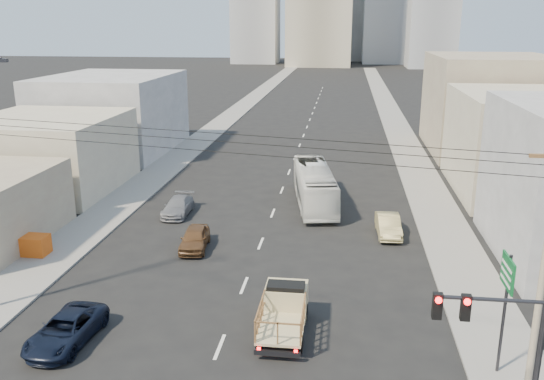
% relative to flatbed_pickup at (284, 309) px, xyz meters
% --- Properties ---
extents(ground, '(420.00, 420.00, 0.00)m').
position_rel_flatbed_pickup_xyz_m(ground, '(-2.56, -3.62, -1.09)').
color(ground, black).
rests_on(ground, ground).
extents(sidewalk_left, '(3.50, 180.00, 0.12)m').
position_rel_flatbed_pickup_xyz_m(sidewalk_left, '(-14.31, 66.38, -1.03)').
color(sidewalk_left, gray).
rests_on(sidewalk_left, ground).
extents(sidewalk_right, '(3.50, 180.00, 0.12)m').
position_rel_flatbed_pickup_xyz_m(sidewalk_right, '(9.19, 66.38, -1.03)').
color(sidewalk_right, gray).
rests_on(sidewalk_right, ground).
extents(lane_dashes, '(0.15, 104.00, 0.01)m').
position_rel_flatbed_pickup_xyz_m(lane_dashes, '(-2.56, 49.38, -1.09)').
color(lane_dashes, silver).
rests_on(lane_dashes, ground).
extents(flatbed_pickup, '(1.95, 4.41, 1.90)m').
position_rel_flatbed_pickup_xyz_m(flatbed_pickup, '(0.00, 0.00, 0.00)').
color(flatbed_pickup, tan).
rests_on(flatbed_pickup, ground).
extents(navy_pickup, '(2.36, 4.61, 1.25)m').
position_rel_flatbed_pickup_xyz_m(navy_pickup, '(-9.13, -2.12, -0.47)').
color(navy_pickup, black).
rests_on(navy_pickup, ground).
extents(city_bus, '(4.05, 10.73, 2.92)m').
position_rel_flatbed_pickup_xyz_m(city_bus, '(0.28, 18.92, 0.36)').
color(city_bus, silver).
rests_on(city_bus, ground).
extents(sedan_brown, '(1.90, 3.97, 1.31)m').
position_rel_flatbed_pickup_xyz_m(sedan_brown, '(-6.41, 9.05, -0.44)').
color(sedan_brown, brown).
rests_on(sedan_brown, ground).
extents(sedan_tan, '(1.59, 4.09, 1.33)m').
position_rel_flatbed_pickup_xyz_m(sedan_tan, '(5.40, 12.92, -0.43)').
color(sedan_tan, tan).
rests_on(sedan_tan, ground).
extents(sedan_grey, '(1.80, 4.24, 1.22)m').
position_rel_flatbed_pickup_xyz_m(sedan_grey, '(-9.25, 15.23, -0.49)').
color(sedan_grey, slate).
rests_on(sedan_grey, ground).
extents(traffic_signal, '(3.23, 0.35, 6.00)m').
position_rel_flatbed_pickup_xyz_m(traffic_signal, '(7.21, -7.13, 2.98)').
color(traffic_signal, '#2D2D33').
rests_on(traffic_signal, ground).
extents(green_sign, '(0.18, 1.60, 5.00)m').
position_rel_flatbed_pickup_xyz_m(green_sign, '(8.60, -2.12, 2.65)').
color(green_sign, '#2D2D33').
rests_on(green_sign, ground).
extents(utility_pole, '(1.80, 0.24, 10.00)m').
position_rel_flatbed_pickup_xyz_m(utility_pole, '(8.94, -4.62, 4.09)').
color(utility_pole, gray).
rests_on(utility_pole, ground).
extents(overhead_wires, '(23.01, 5.02, 0.72)m').
position_rel_flatbed_pickup_xyz_m(overhead_wires, '(-2.56, -2.12, 7.87)').
color(overhead_wires, black).
rests_on(overhead_wires, ground).
extents(crate_stack, '(1.80, 1.20, 1.14)m').
position_rel_flatbed_pickup_xyz_m(crate_stack, '(-15.56, 6.71, -0.40)').
color(crate_stack, '#D15213').
rests_on(crate_stack, sidewalk_left).
extents(bldg_right_mid, '(11.00, 14.00, 8.00)m').
position_rel_flatbed_pickup_xyz_m(bldg_right_mid, '(16.94, 24.38, 2.91)').
color(bldg_right_mid, '#B0A48E').
rests_on(bldg_right_mid, ground).
extents(bldg_right_far, '(12.00, 16.00, 10.00)m').
position_rel_flatbed_pickup_xyz_m(bldg_right_far, '(17.44, 40.38, 3.91)').
color(bldg_right_far, gray).
rests_on(bldg_right_far, ground).
extents(bldg_left_mid, '(11.00, 12.00, 6.00)m').
position_rel_flatbed_pickup_xyz_m(bldg_left_mid, '(-21.56, 20.38, 1.91)').
color(bldg_left_mid, '#B0A48E').
rests_on(bldg_left_mid, ground).
extents(bldg_left_far, '(12.00, 16.00, 8.00)m').
position_rel_flatbed_pickup_xyz_m(bldg_left_far, '(-22.06, 35.38, 2.91)').
color(bldg_left_far, gray).
rests_on(bldg_left_far, ground).
extents(midrise_ne, '(16.00, 16.00, 40.00)m').
position_rel_flatbed_pickup_xyz_m(midrise_ne, '(15.44, 181.38, 18.91)').
color(midrise_ne, '#97999F').
rests_on(midrise_ne, ground).
extents(midrise_nw, '(15.00, 15.00, 34.00)m').
position_rel_flatbed_pickup_xyz_m(midrise_nw, '(-28.56, 176.38, 15.91)').
color(midrise_nw, '#97999F').
rests_on(midrise_nw, ground).
extents(midrise_east, '(14.00, 14.00, 28.00)m').
position_rel_flatbed_pickup_xyz_m(midrise_east, '(27.44, 161.38, 12.91)').
color(midrise_east, '#97999F').
rests_on(midrise_east, ground).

